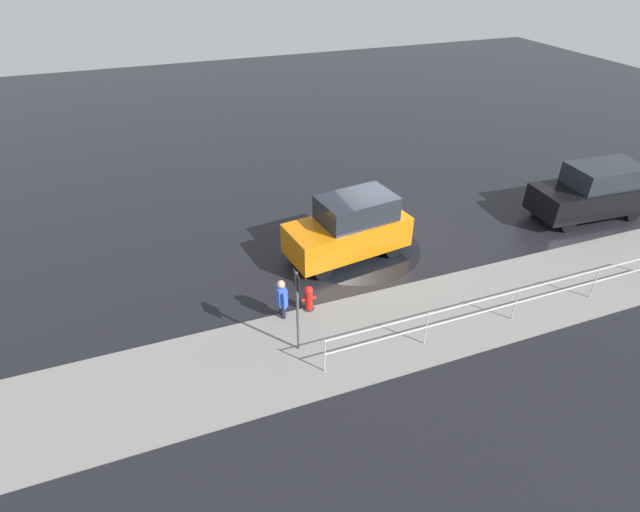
% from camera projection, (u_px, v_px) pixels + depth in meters
% --- Properties ---
extents(ground_plane, '(60.00, 60.00, 0.00)m').
position_uv_depth(ground_plane, '(379.00, 240.00, 17.14)').
color(ground_plane, black).
extents(kerb_strip, '(24.00, 3.20, 0.04)m').
position_uv_depth(kerb_strip, '(447.00, 314.00, 13.84)').
color(kerb_strip, slate).
rests_on(kerb_strip, ground).
extents(moving_hatchback, '(4.10, 2.22, 2.06)m').
position_uv_depth(moving_hatchback, '(350.00, 228.00, 15.80)').
color(moving_hatchback, orange).
rests_on(moving_hatchback, ground).
extents(parked_sedan, '(4.41, 2.03, 1.98)m').
position_uv_depth(parked_sedan, '(594.00, 191.00, 18.08)').
color(parked_sedan, black).
rests_on(parked_sedan, ground).
extents(fire_hydrant, '(0.42, 0.31, 0.80)m').
position_uv_depth(fire_hydrant, '(309.00, 299.00, 13.79)').
color(fire_hydrant, red).
rests_on(fire_hydrant, ground).
extents(pedestrian, '(0.25, 0.57, 1.22)m').
position_uv_depth(pedestrian, '(282.00, 297.00, 13.39)').
color(pedestrian, blue).
rests_on(pedestrian, ground).
extents(metal_railing, '(10.99, 0.04, 1.05)m').
position_uv_depth(metal_railing, '(517.00, 299.00, 13.25)').
color(metal_railing, '#B7BABF').
rests_on(metal_railing, ground).
extents(sign_post, '(0.07, 0.44, 2.40)m').
position_uv_depth(sign_post, '(297.00, 301.00, 11.82)').
color(sign_post, '#4C4C51').
rests_on(sign_post, ground).
extents(puddle_patch, '(4.37, 4.37, 0.01)m').
position_uv_depth(puddle_patch, '(355.00, 247.00, 16.75)').
color(puddle_patch, black).
rests_on(puddle_patch, ground).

